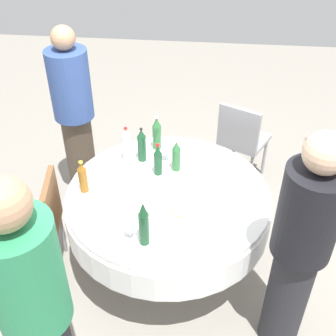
% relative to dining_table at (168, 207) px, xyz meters
% --- Properties ---
extents(ground_plane, '(10.00, 10.00, 0.00)m').
position_rel_dining_table_xyz_m(ground_plane, '(0.00, 0.00, -0.59)').
color(ground_plane, gray).
extents(dining_table, '(1.48, 1.48, 0.74)m').
position_rel_dining_table_xyz_m(dining_table, '(0.00, 0.00, 0.00)').
color(dining_table, white).
rests_on(dining_table, ground_plane).
extents(bottle_dark_green_inner, '(0.07, 0.07, 0.34)m').
position_rel_dining_table_xyz_m(bottle_dark_green_inner, '(0.50, -0.09, 0.30)').
color(bottle_dark_green_inner, '#194728').
rests_on(bottle_dark_green_inner, dining_table).
extents(bottle_green_east, '(0.07, 0.07, 0.29)m').
position_rel_dining_table_xyz_m(bottle_green_east, '(-0.54, -0.15, 0.28)').
color(bottle_green_east, '#2D6B38').
rests_on(bottle_green_east, dining_table).
extents(bottle_clear_far, '(0.07, 0.07, 0.30)m').
position_rel_dining_table_xyz_m(bottle_clear_far, '(-0.34, -0.35, 0.29)').
color(bottle_clear_far, silver).
rests_on(bottle_clear_far, dining_table).
extents(bottle_dark_green_right, '(0.07, 0.07, 0.29)m').
position_rel_dining_table_xyz_m(bottle_dark_green_right, '(-0.36, -0.24, 0.28)').
color(bottle_dark_green_right, '#194728').
rests_on(bottle_dark_green_right, dining_table).
extents(bottle_dark_green_north, '(0.06, 0.06, 0.26)m').
position_rel_dining_table_xyz_m(bottle_dark_green_north, '(-0.20, -0.10, 0.27)').
color(bottle_dark_green_north, '#194728').
rests_on(bottle_dark_green_north, dining_table).
extents(bottle_amber_front, '(0.06, 0.06, 0.25)m').
position_rel_dining_table_xyz_m(bottle_amber_front, '(0.05, -0.59, 0.26)').
color(bottle_amber_front, '#8C5619').
rests_on(bottle_amber_front, dining_table).
extents(bottle_green_rear, '(0.07, 0.07, 0.26)m').
position_rel_dining_table_xyz_m(bottle_green_rear, '(-0.27, 0.03, 0.27)').
color(bottle_green_rear, '#2D6B38').
rests_on(bottle_green_rear, dining_table).
extents(wine_glass_right, '(0.06, 0.06, 0.14)m').
position_rel_dining_table_xyz_m(wine_glass_right, '(-0.37, -0.05, 0.25)').
color(wine_glass_right, white).
rests_on(wine_glass_right, dining_table).
extents(wine_glass_north, '(0.07, 0.07, 0.14)m').
position_rel_dining_table_xyz_m(wine_glass_north, '(0.47, -0.19, 0.25)').
color(wine_glass_north, white).
rests_on(wine_glass_north, dining_table).
extents(plate_mid, '(0.26, 0.26, 0.04)m').
position_rel_dining_table_xyz_m(plate_mid, '(0.22, 0.11, 0.16)').
color(plate_mid, white).
rests_on(plate_mid, dining_table).
extents(plate_west, '(0.25, 0.25, 0.02)m').
position_rel_dining_table_xyz_m(plate_west, '(-0.29, 0.41, 0.15)').
color(plate_west, white).
rests_on(plate_west, dining_table).
extents(fork_east, '(0.11, 0.16, 0.00)m').
position_rel_dining_table_xyz_m(fork_east, '(0.01, -0.26, 0.15)').
color(fork_east, silver).
rests_on(fork_east, dining_table).
extents(person_inner, '(0.34, 0.34, 1.64)m').
position_rel_dining_table_xyz_m(person_inner, '(0.56, 0.82, 0.27)').
color(person_inner, '#26262B').
rests_on(person_inner, ground_plane).
extents(person_east, '(0.34, 0.34, 1.64)m').
position_rel_dining_table_xyz_m(person_east, '(-0.78, -0.89, 0.26)').
color(person_east, '#4C3F33').
rests_on(person_east, ground_plane).
extents(person_far, '(0.34, 0.34, 1.73)m').
position_rel_dining_table_xyz_m(person_far, '(1.18, -0.49, 0.32)').
color(person_far, '#26262B').
rests_on(person_far, ground_plane).
extents(chair_front, '(0.46, 0.46, 0.87)m').
position_rel_dining_table_xyz_m(chair_front, '(0.17, -0.92, -0.08)').
color(chair_front, brown).
rests_on(chair_front, ground_plane).
extents(chair_rear, '(0.54, 0.54, 0.87)m').
position_rel_dining_table_xyz_m(chair_rear, '(-1.13, 0.58, -0.08)').
color(chair_rear, '#99999E').
rests_on(chair_rear, ground_plane).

